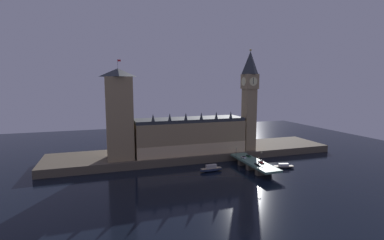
{
  "coord_description": "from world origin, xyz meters",
  "views": [
    {
      "loc": [
        -69.34,
        -162.79,
        56.58
      ],
      "look_at": [
        -9.3,
        20.0,
        31.53
      ],
      "focal_mm": 26.0,
      "sensor_mm": 36.0,
      "label": 1
    }
  ],
  "objects_px": {
    "victoria_tower": "(119,114)",
    "pedestrian_mid_walk": "(264,161)",
    "car_southbound_lead": "(261,162)",
    "pedestrian_near_rail": "(259,167)",
    "street_lamp_near": "(259,161)",
    "street_lamp_far": "(236,150)",
    "boat_upstream": "(211,169)",
    "boat_downstream": "(284,166)",
    "car_northbound_lead": "(244,157)",
    "clock_tower": "(249,97)",
    "street_lamp_mid": "(261,155)",
    "pedestrian_far_rail": "(241,158)",
    "car_northbound_trail": "(257,164)",
    "car_southbound_trail": "(249,156)"
  },
  "relations": [
    {
      "from": "victoria_tower",
      "to": "pedestrian_mid_walk",
      "type": "distance_m",
      "value": 101.63
    },
    {
      "from": "car_southbound_lead",
      "to": "pedestrian_near_rail",
      "type": "height_order",
      "value": "pedestrian_near_rail"
    },
    {
      "from": "pedestrian_near_rail",
      "to": "street_lamp_near",
      "type": "relative_size",
      "value": 0.23
    },
    {
      "from": "pedestrian_mid_walk",
      "to": "street_lamp_far",
      "type": "xyz_separation_m",
      "value": [
        -10.88,
        18.52,
        3.61
      ]
    },
    {
      "from": "boat_upstream",
      "to": "pedestrian_near_rail",
      "type": "bearing_deg",
      "value": -38.19
    },
    {
      "from": "boat_upstream",
      "to": "boat_downstream",
      "type": "bearing_deg",
      "value": -9.55
    },
    {
      "from": "car_northbound_lead",
      "to": "pedestrian_mid_walk",
      "type": "relative_size",
      "value": 2.69
    },
    {
      "from": "car_northbound_lead",
      "to": "pedestrian_near_rail",
      "type": "xyz_separation_m",
      "value": [
        -2.62,
        -23.5,
        0.19
      ]
    },
    {
      "from": "pedestrian_mid_walk",
      "to": "street_lamp_near",
      "type": "xyz_separation_m",
      "value": [
        -10.88,
        -10.92,
        3.52
      ]
    },
    {
      "from": "clock_tower",
      "to": "victoria_tower",
      "type": "distance_m",
      "value": 97.35
    },
    {
      "from": "street_lamp_near",
      "to": "clock_tower",
      "type": "bearing_deg",
      "value": 67.74
    },
    {
      "from": "clock_tower",
      "to": "street_lamp_mid",
      "type": "relative_size",
      "value": 12.45
    },
    {
      "from": "car_southbound_lead",
      "to": "street_lamp_near",
      "type": "relative_size",
      "value": 0.67
    },
    {
      "from": "pedestrian_far_rail",
      "to": "pedestrian_mid_walk",
      "type": "bearing_deg",
      "value": -47.59
    },
    {
      "from": "pedestrian_far_rail",
      "to": "boat_downstream",
      "type": "xyz_separation_m",
      "value": [
        25.73,
        -11.78,
        -5.2
      ]
    },
    {
      "from": "car_northbound_lead",
      "to": "victoria_tower",
      "type": "bearing_deg",
      "value": 162.18
    },
    {
      "from": "victoria_tower",
      "to": "pedestrian_far_rail",
      "type": "distance_m",
      "value": 88.37
    },
    {
      "from": "clock_tower",
      "to": "street_lamp_far",
      "type": "height_order",
      "value": "clock_tower"
    },
    {
      "from": "car_southbound_lead",
      "to": "pedestrian_far_rail",
      "type": "relative_size",
      "value": 2.86
    },
    {
      "from": "clock_tower",
      "to": "car_northbound_trail",
      "type": "xyz_separation_m",
      "value": [
        -15.63,
        -39.51,
        -40.2
      ]
    },
    {
      "from": "car_northbound_trail",
      "to": "car_southbound_trail",
      "type": "height_order",
      "value": "car_northbound_trail"
    },
    {
      "from": "street_lamp_far",
      "to": "pedestrian_near_rail",
      "type": "bearing_deg",
      "value": -89.21
    },
    {
      "from": "car_northbound_trail",
      "to": "pedestrian_far_rail",
      "type": "distance_m",
      "value": 16.57
    },
    {
      "from": "car_southbound_lead",
      "to": "pedestrian_near_rail",
      "type": "xyz_separation_m",
      "value": [
        -7.86,
        -9.85,
        0.19
      ]
    },
    {
      "from": "clock_tower",
      "to": "street_lamp_near",
      "type": "relative_size",
      "value": 11.0
    },
    {
      "from": "car_northbound_lead",
      "to": "street_lamp_near",
      "type": "relative_size",
      "value": 0.63
    },
    {
      "from": "clock_tower",
      "to": "pedestrian_far_rail",
      "type": "relative_size",
      "value": 46.79
    },
    {
      "from": "car_northbound_trail",
      "to": "pedestrian_mid_walk",
      "type": "distance_m",
      "value": 9.26
    },
    {
      "from": "car_northbound_trail",
      "to": "boat_upstream",
      "type": "distance_m",
      "value": 29.59
    },
    {
      "from": "victoria_tower",
      "to": "boat_downstream",
      "type": "distance_m",
      "value": 116.77
    },
    {
      "from": "pedestrian_mid_walk",
      "to": "car_southbound_lead",
      "type": "bearing_deg",
      "value": -164.17
    },
    {
      "from": "boat_upstream",
      "to": "car_northbound_lead",
      "type": "bearing_deg",
      "value": 10.57
    },
    {
      "from": "pedestrian_far_rail",
      "to": "victoria_tower",
      "type": "bearing_deg",
      "value": 160.69
    },
    {
      "from": "clock_tower",
      "to": "pedestrian_far_rail",
      "type": "xyz_separation_m",
      "value": [
        -18.25,
        -23.15,
        -39.95
      ]
    },
    {
      "from": "street_lamp_mid",
      "to": "car_southbound_trail",
      "type": "bearing_deg",
      "value": 104.43
    },
    {
      "from": "victoria_tower",
      "to": "boat_downstream",
      "type": "height_order",
      "value": "victoria_tower"
    },
    {
      "from": "street_lamp_near",
      "to": "street_lamp_far",
      "type": "height_order",
      "value": "street_lamp_far"
    },
    {
      "from": "car_southbound_trail",
      "to": "car_southbound_lead",
      "type": "bearing_deg",
      "value": -90.0
    },
    {
      "from": "car_northbound_trail",
      "to": "car_southbound_lead",
      "type": "xyz_separation_m",
      "value": [
        5.24,
        4.14,
        0.02
      ]
    },
    {
      "from": "victoria_tower",
      "to": "car_southbound_trail",
      "type": "xyz_separation_m",
      "value": [
        86.35,
        -23.44,
        -30.15
      ]
    },
    {
      "from": "street_lamp_mid",
      "to": "street_lamp_far",
      "type": "bearing_deg",
      "value": 127.47
    },
    {
      "from": "street_lamp_near",
      "to": "street_lamp_far",
      "type": "distance_m",
      "value": 29.44
    },
    {
      "from": "car_southbound_lead",
      "to": "street_lamp_far",
      "type": "distance_m",
      "value": 21.31
    },
    {
      "from": "pedestrian_mid_walk",
      "to": "boat_downstream",
      "type": "bearing_deg",
      "value": -1.14
    },
    {
      "from": "clock_tower",
      "to": "street_lamp_far",
      "type": "relative_size",
      "value": 10.76
    },
    {
      "from": "pedestrian_near_rail",
      "to": "pedestrian_far_rail",
      "type": "height_order",
      "value": "pedestrian_far_rail"
    },
    {
      "from": "car_northbound_trail",
      "to": "pedestrian_mid_walk",
      "type": "xyz_separation_m",
      "value": [
        7.86,
        4.88,
        0.24
      ]
    },
    {
      "from": "car_southbound_lead",
      "to": "pedestrian_far_rail",
      "type": "height_order",
      "value": "pedestrian_far_rail"
    },
    {
      "from": "clock_tower",
      "to": "pedestrian_near_rail",
      "type": "relative_size",
      "value": 48.52
    },
    {
      "from": "car_southbound_trail",
      "to": "boat_upstream",
      "type": "xyz_separation_m",
      "value": [
        -31.51,
        -7.53,
        -4.41
      ]
    }
  ]
}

